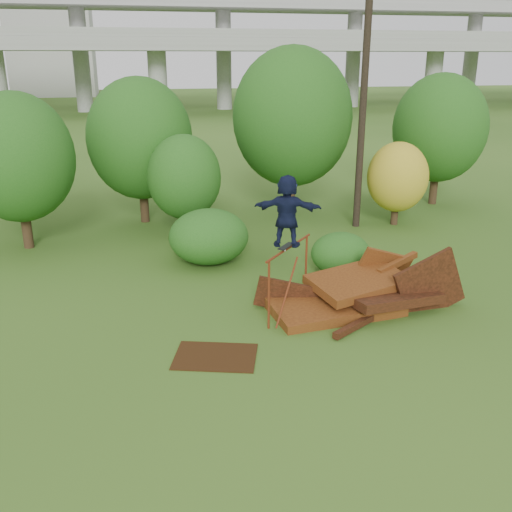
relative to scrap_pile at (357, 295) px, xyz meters
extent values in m
plane|color=#2D5116|center=(-1.97, -1.62, -0.39)|extent=(240.00, 240.00, 0.00)
cube|color=#48210C|center=(-0.70, 0.00, -0.21)|extent=(3.68, 2.48, 0.58)
cube|color=black|center=(0.80, -0.30, 0.03)|extent=(2.87, 2.13, 0.51)
cube|color=#48210C|center=(0.10, 0.20, 0.31)|extent=(2.94, 2.30, 0.54)
cube|color=black|center=(1.90, -0.50, 0.26)|extent=(2.28, 0.28, 2.21)
cube|color=#48210C|center=(1.10, 1.00, 0.16)|extent=(1.99, 0.60, 1.88)
cube|color=black|center=(-1.90, 0.40, -0.04)|extent=(1.82, 0.54, 1.19)
cube|color=black|center=(-0.40, -1.20, -0.27)|extent=(1.81, 1.22, 0.17)
cube|color=#48210C|center=(1.50, 0.70, 0.56)|extent=(1.53, 0.83, 0.39)
cylinder|color=#65230F|center=(-2.68, -0.72, 0.54)|extent=(0.06, 0.06, 1.85)
cylinder|color=#65230F|center=(-1.16, 1.04, 0.54)|extent=(0.06, 0.06, 1.85)
cylinder|color=#65230F|center=(-1.92, 0.16, 1.46)|extent=(1.76, 2.03, 0.06)
cube|color=black|center=(-2.04, 0.02, 1.55)|extent=(0.58, 0.63, 0.02)
cylinder|color=beige|center=(-2.14, -0.21, 1.52)|extent=(0.05, 0.06, 0.05)
cylinder|color=beige|center=(-2.25, -0.11, 1.52)|extent=(0.05, 0.06, 0.05)
cylinder|color=beige|center=(-1.82, 0.16, 1.52)|extent=(0.05, 0.06, 0.05)
cylinder|color=beige|center=(-1.93, 0.25, 1.52)|extent=(0.05, 0.06, 0.05)
imported|color=#111634|center=(-2.04, 0.02, 2.50)|extent=(1.82, 1.14, 1.87)
cube|color=black|center=(-4.24, -1.90, -0.37)|extent=(2.19, 1.83, 0.03)
cylinder|color=black|center=(-9.69, 7.59, 0.52)|extent=(0.36, 0.36, 1.81)
ellipsoid|color=#154612|center=(-9.69, 7.59, 2.90)|extent=(3.94, 3.94, 4.53)
cylinder|color=black|center=(-5.41, 10.21, 0.55)|extent=(0.36, 0.36, 1.88)
ellipsoid|color=#154612|center=(-5.41, 10.21, 3.08)|extent=(4.25, 4.25, 4.89)
cylinder|color=black|center=(-3.91, 7.75, 0.25)|extent=(0.31, 0.31, 1.28)
ellipsoid|color=#154612|center=(-3.91, 7.75, 1.93)|extent=(2.79, 2.79, 3.20)
cylinder|color=black|center=(1.04, 10.41, 0.73)|extent=(0.39, 0.39, 2.24)
ellipsoid|color=#154612|center=(1.04, 10.41, 3.77)|extent=(5.12, 5.12, 5.89)
cylinder|color=black|center=(4.71, 7.56, 0.14)|extent=(0.29, 0.29, 1.06)
ellipsoid|color=#A58C19|center=(4.71, 7.56, 1.60)|extent=(2.47, 2.47, 2.84)
cylinder|color=black|center=(8.05, 10.46, 0.58)|extent=(0.37, 0.37, 1.94)
ellipsoid|color=#154612|center=(8.05, 10.46, 3.14)|extent=(4.25, 4.25, 4.89)
ellipsoid|color=#154612|center=(-3.47, 4.54, 0.53)|extent=(2.67, 2.47, 1.85)
ellipsoid|color=#154612|center=(0.49, 2.62, 0.29)|extent=(1.91, 1.75, 1.35)
cylinder|color=black|center=(3.06, 7.65, 4.74)|extent=(0.28, 0.28, 10.27)
cube|color=gray|center=(-1.97, 58.38, 7.61)|extent=(160.00, 9.00, 1.40)
cube|color=gray|center=(-1.97, 64.38, 12.61)|extent=(160.00, 9.00, 1.40)
cylinder|color=gray|center=(-1.97, 58.38, 3.61)|extent=(2.20, 2.20, 8.00)
cylinder|color=gray|center=(16.03, 58.38, 3.61)|extent=(2.20, 2.20, 8.00)
cube|color=#9E9E99|center=(-17.97, 100.38, 13.61)|extent=(14.00, 14.00, 28.00)
camera|label=1|loc=(-5.84, -13.55, 6.19)|focal=40.00mm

